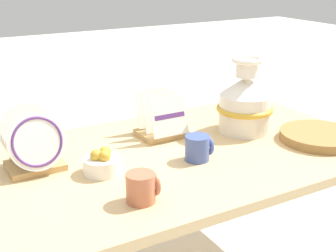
% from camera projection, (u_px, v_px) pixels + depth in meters
% --- Properties ---
extents(display_table, '(1.59, 0.89, 0.59)m').
position_uv_depth(display_table, '(168.00, 167.00, 1.75)').
color(display_table, tan).
rests_on(display_table, ground_plane).
extents(ceramic_vase, '(0.23, 0.23, 0.31)m').
position_uv_depth(ceramic_vase, '(245.00, 102.00, 1.92)').
color(ceramic_vase, silver).
rests_on(ceramic_vase, display_table).
extents(dish_rack_round_plates, '(0.19, 0.19, 0.21)m').
position_uv_depth(dish_rack_round_plates, '(34.00, 145.00, 1.57)').
color(dish_rack_round_plates, tan).
rests_on(dish_rack_round_plates, display_table).
extents(dish_rack_square_plates, '(0.19, 0.18, 0.18)m').
position_uv_depth(dish_rack_square_plates, '(161.00, 123.00, 1.89)').
color(dish_rack_square_plates, tan).
rests_on(dish_rack_square_plates, display_table).
extents(wicker_charger_stack, '(0.31, 0.31, 0.04)m').
position_uv_depth(wicker_charger_stack, '(319.00, 136.00, 1.85)').
color(wicker_charger_stack, olive).
rests_on(wicker_charger_stack, display_table).
extents(mug_terracotta_glaze, '(0.10, 0.09, 0.09)m').
position_uv_depth(mug_terracotta_glaze, '(142.00, 187.00, 1.38)').
color(mug_terracotta_glaze, '#B76647').
rests_on(mug_terracotta_glaze, display_table).
extents(mug_cobalt_glaze, '(0.10, 0.09, 0.09)m').
position_uv_depth(mug_cobalt_glaze, '(198.00, 148.00, 1.67)').
color(mug_cobalt_glaze, '#42569E').
rests_on(mug_cobalt_glaze, display_table).
extents(fruit_bowl, '(0.13, 0.13, 0.09)m').
position_uv_depth(fruit_bowl, '(102.00, 163.00, 1.56)').
color(fruit_bowl, white).
rests_on(fruit_bowl, display_table).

